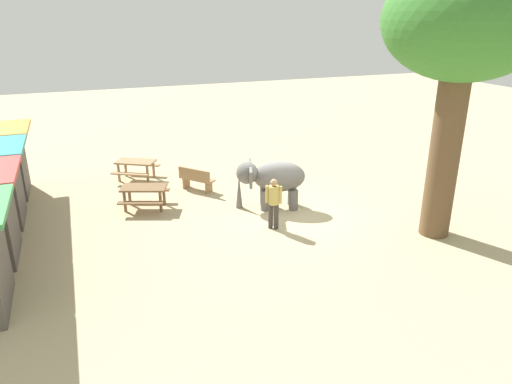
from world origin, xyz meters
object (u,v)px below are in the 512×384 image
(person_handler, at_px, (274,200))
(elephant, at_px, (272,178))
(picnic_table_near, at_px, (136,166))
(wooden_bench, at_px, (196,179))
(picnic_table_far, at_px, (144,192))
(shade_tree_main, at_px, (463,29))

(person_handler, bearing_deg, elephant, 8.20)
(picnic_table_near, bearing_deg, wooden_bench, -16.59)
(picnic_table_far, bearing_deg, elephant, 0.79)
(shade_tree_main, bearing_deg, picnic_table_far, 56.76)
(wooden_bench, distance_m, picnic_table_near, 2.84)
(picnic_table_near, xyz_separation_m, picnic_table_far, (-3.11, 0.15, 0.00))
(person_handler, distance_m, shade_tree_main, 6.97)
(shade_tree_main, bearing_deg, person_handler, 64.74)
(shade_tree_main, distance_m, wooden_bench, 10.09)
(shade_tree_main, height_order, wooden_bench, shade_tree_main)
(shade_tree_main, xyz_separation_m, picnic_table_far, (5.17, 7.88, -5.33))
(shade_tree_main, distance_m, picnic_table_far, 10.83)
(elephant, relative_size, picnic_table_near, 1.16)
(person_handler, xyz_separation_m, wooden_bench, (4.10, 1.40, -0.48))
(elephant, bearing_deg, picnic_table_near, -30.19)
(person_handler, xyz_separation_m, picnic_table_far, (3.08, 3.47, -0.36))
(picnic_table_near, distance_m, picnic_table_far, 3.11)
(shade_tree_main, xyz_separation_m, wooden_bench, (6.19, 5.82, -5.45))
(elephant, xyz_separation_m, shade_tree_main, (-3.67, -3.81, 4.87))
(elephant, distance_m, person_handler, 1.71)
(shade_tree_main, height_order, picnic_table_near, shade_tree_main)
(picnic_table_far, bearing_deg, picnic_table_near, 108.14)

